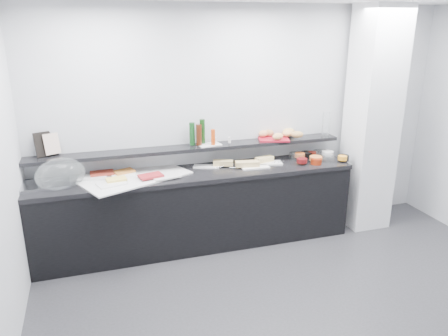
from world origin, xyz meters
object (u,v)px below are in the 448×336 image
object	(u,v)px
bread_tray	(274,139)
carafe	(326,124)
framed_print	(46,144)
condiment_tray	(209,145)
cloche_base	(45,185)
sandwich_plate_mid	(255,167)

from	to	relation	value
bread_tray	carafe	bearing A→B (deg)	12.80
framed_print	condiment_tray	world-z (taller)	framed_print
condiment_tray	bread_tray	size ratio (longest dim) A/B	0.72
cloche_base	carafe	bearing A→B (deg)	-0.39
condiment_tray	bread_tray	xyz separation A→B (m)	(0.80, 0.00, 0.00)
bread_tray	carafe	distance (m)	0.70
sandwich_plate_mid	condiment_tray	xyz separation A→B (m)	(-0.48, 0.22, 0.25)
cloche_base	condiment_tray	world-z (taller)	condiment_tray
sandwich_plate_mid	framed_print	world-z (taller)	framed_print
condiment_tray	carafe	world-z (taller)	carafe
cloche_base	condiment_tray	xyz separation A→B (m)	(1.78, 0.16, 0.24)
bread_tray	carafe	size ratio (longest dim) A/B	1.19
condiment_tray	bread_tray	bearing A→B (deg)	-10.43
condiment_tray	bread_tray	distance (m)	0.80
cloche_base	framed_print	xyz separation A→B (m)	(0.04, 0.26, 0.36)
cloche_base	condiment_tray	bearing A→B (deg)	2.46
sandwich_plate_mid	bread_tray	distance (m)	0.46
framed_print	bread_tray	size ratio (longest dim) A/B	0.73
cloche_base	framed_print	bearing A→B (deg)	78.96
condiment_tray	cloche_base	bearing A→B (deg)	174.79
sandwich_plate_mid	bread_tray	bearing A→B (deg)	38.02
bread_tray	carafe	world-z (taller)	carafe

